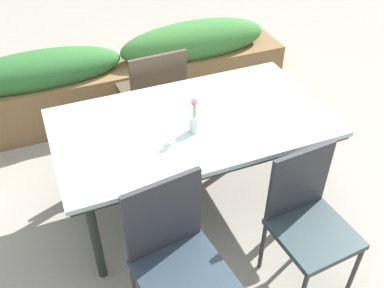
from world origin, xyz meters
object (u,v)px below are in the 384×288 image
at_px(dining_table, 192,128).
at_px(chair_far_side, 154,91).
at_px(chair_near_left, 176,255).
at_px(planter_box, 124,76).
at_px(flower_vase, 194,117).
at_px(chair_near_right, 308,215).

distance_m(dining_table, chair_far_side, 0.85).
relative_size(chair_near_left, planter_box, 0.30).
bearing_deg(planter_box, chair_near_left, -97.65).
bearing_deg(chair_far_side, flower_vase, -93.31).
xyz_separation_m(chair_near_left, flower_vase, (0.39, 0.71, 0.34)).
xyz_separation_m(dining_table, flower_vase, (-0.03, -0.12, 0.17)).
relative_size(chair_near_right, chair_far_side, 0.99).
xyz_separation_m(chair_near_right, chair_near_left, (-0.84, 0.00, 0.03)).
height_order(chair_far_side, chair_near_left, chair_near_left).
xyz_separation_m(dining_table, chair_near_left, (-0.43, -0.83, -0.16)).
bearing_deg(chair_near_right, dining_table, -68.01).
bearing_deg(dining_table, chair_far_side, 90.91).
height_order(chair_near_right, chair_far_side, chair_far_side).
height_order(chair_far_side, planter_box, chair_far_side).
distance_m(chair_far_side, flower_vase, 1.01).
height_order(flower_vase, planter_box, flower_vase).
distance_m(chair_near_right, planter_box, 2.35).
bearing_deg(dining_table, flower_vase, -106.51).
distance_m(chair_far_side, chair_near_left, 1.71).
height_order(dining_table, flower_vase, flower_vase).
distance_m(chair_near_right, chair_far_side, 1.71).
bearing_deg(dining_table, planter_box, 94.81).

